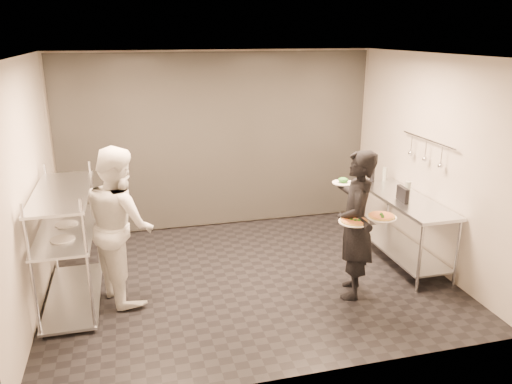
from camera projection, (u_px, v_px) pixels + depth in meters
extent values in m
cube|color=black|center=(249.00, 278.00, 6.49)|extent=(5.00, 4.00, 0.00)
cube|color=silver|center=(248.00, 55.00, 5.63)|extent=(5.00, 4.00, 0.00)
cube|color=#B4ADA1|center=(218.00, 141.00, 7.90)|extent=(5.00, 0.00, 2.80)
cube|color=#B4ADA1|center=(304.00, 237.00, 4.22)|extent=(5.00, 0.00, 2.80)
cube|color=#B4ADA1|center=(27.00, 190.00, 5.46)|extent=(0.00, 4.00, 2.80)
cube|color=#B4ADA1|center=(430.00, 162.00, 6.66)|extent=(0.00, 4.00, 2.80)
cube|color=silver|center=(219.00, 142.00, 7.88)|extent=(4.90, 0.04, 2.74)
cylinder|color=silver|center=(31.00, 274.00, 4.97)|extent=(0.04, 0.04, 1.50)
cylinder|color=silver|center=(51.00, 220.00, 6.39)|extent=(0.04, 0.04, 1.50)
cylinder|color=silver|center=(88.00, 268.00, 5.10)|extent=(0.04, 0.04, 1.50)
cylinder|color=silver|center=(95.00, 217.00, 6.52)|extent=(0.04, 0.04, 1.50)
cube|color=silver|center=(74.00, 295.00, 5.96)|extent=(0.60, 1.60, 0.03)
cube|color=silver|center=(66.00, 230.00, 5.70)|extent=(0.60, 1.60, 0.03)
cube|color=silver|center=(61.00, 192.00, 5.56)|extent=(0.60, 1.60, 0.03)
cylinder|color=silver|center=(63.00, 239.00, 5.37)|extent=(0.26, 0.26, 0.01)
cylinder|color=silver|center=(67.00, 224.00, 5.78)|extent=(0.26, 0.26, 0.01)
cylinder|color=silver|center=(420.00, 258.00, 6.02)|extent=(0.04, 0.04, 0.90)
cylinder|color=silver|center=(357.00, 211.00, 7.60)|extent=(0.04, 0.04, 0.90)
cylinder|color=silver|center=(457.00, 254.00, 6.14)|extent=(0.04, 0.04, 0.90)
cylinder|color=silver|center=(388.00, 208.00, 7.73)|extent=(0.04, 0.04, 0.90)
cube|color=silver|center=(400.00, 248.00, 6.96)|extent=(0.57, 1.71, 0.03)
cube|color=silver|center=(405.00, 199.00, 6.74)|extent=(0.60, 1.80, 0.04)
cylinder|color=silver|center=(428.00, 140.00, 6.55)|extent=(0.02, 1.20, 0.02)
cylinder|color=silver|center=(442.00, 156.00, 6.26)|extent=(0.01, 0.01, 0.22)
sphere|color=silver|center=(440.00, 166.00, 6.30)|extent=(0.07, 0.07, 0.07)
cylinder|color=silver|center=(426.00, 150.00, 6.59)|extent=(0.01, 0.01, 0.22)
sphere|color=silver|center=(425.00, 159.00, 6.63)|extent=(0.07, 0.07, 0.07)
cylinder|color=silver|center=(412.00, 144.00, 6.91)|extent=(0.01, 0.01, 0.22)
sphere|color=silver|center=(411.00, 153.00, 6.95)|extent=(0.07, 0.07, 0.07)
imported|color=black|center=(355.00, 225.00, 5.84)|extent=(0.66, 0.77, 1.79)
imported|color=white|center=(120.00, 224.00, 5.80)|extent=(0.97, 1.09, 1.85)
cylinder|color=silver|center=(354.00, 222.00, 5.63)|extent=(0.35, 0.35, 0.01)
cylinder|color=gold|center=(354.00, 221.00, 5.63)|extent=(0.31, 0.31, 0.02)
cylinder|color=#A93D16|center=(354.00, 220.00, 5.63)|extent=(0.27, 0.27, 0.01)
sphere|color=#205A14|center=(354.00, 219.00, 5.62)|extent=(0.04, 0.04, 0.04)
cylinder|color=silver|center=(382.00, 217.00, 5.62)|extent=(0.34, 0.34, 0.01)
cylinder|color=gold|center=(382.00, 216.00, 5.62)|extent=(0.30, 0.30, 0.02)
cylinder|color=#A93D16|center=(382.00, 215.00, 5.62)|extent=(0.26, 0.26, 0.01)
sphere|color=#205A14|center=(382.00, 215.00, 5.62)|extent=(0.04, 0.04, 0.04)
cylinder|color=silver|center=(343.00, 183.00, 6.01)|extent=(0.26, 0.26, 0.01)
ellipsoid|color=#175F18|center=(343.00, 180.00, 5.99)|extent=(0.13, 0.13, 0.07)
cube|color=black|center=(403.00, 194.00, 6.56)|extent=(0.08, 0.27, 0.19)
cylinder|color=gray|center=(408.00, 191.00, 6.58)|extent=(0.07, 0.07, 0.26)
cylinder|color=gray|center=(384.00, 174.00, 7.46)|extent=(0.06, 0.06, 0.21)
cylinder|color=black|center=(372.00, 174.00, 7.41)|extent=(0.07, 0.07, 0.25)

